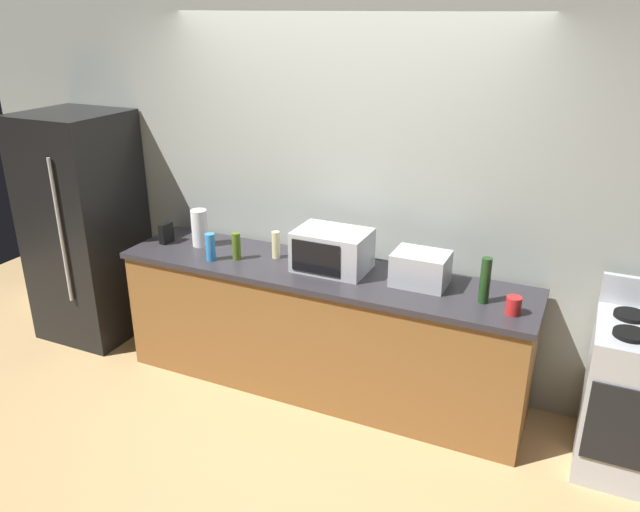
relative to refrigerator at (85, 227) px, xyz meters
name	(u,v)px	position (x,y,z in m)	size (l,w,h in m)	color
ground_plane	(295,416)	(2.05, -0.40, -0.90)	(8.00, 8.00, 0.00)	tan
back_wall	(345,189)	(2.05, 0.41, 0.45)	(6.40, 0.10, 2.70)	#9EA399
counter_run	(320,330)	(2.05, 0.00, -0.45)	(2.84, 0.64, 0.90)	brown
refrigerator	(85,227)	(0.00, 0.00, 0.00)	(0.72, 0.73, 1.80)	black
microwave	(332,250)	(2.12, 0.05, 0.13)	(0.48, 0.35, 0.27)	#B7BABF
toaster_oven	(421,269)	(2.71, 0.06, 0.10)	(0.34, 0.26, 0.21)	#B7BABF
paper_towel_roll	(200,228)	(1.07, 0.05, 0.13)	(0.12, 0.12, 0.27)	white
cordless_phone	(166,233)	(0.80, -0.01, 0.07)	(0.05, 0.11, 0.15)	black
bottle_wine	(485,280)	(3.13, -0.04, 0.14)	(0.06, 0.06, 0.28)	#1E3F19
bottle_hand_soap	(276,245)	(1.68, 0.07, 0.10)	(0.06, 0.06, 0.19)	beige
bottle_olive_oil	(236,246)	(1.45, -0.06, 0.09)	(0.06, 0.06, 0.19)	#4C6B19
bottle_spray_cleaner	(210,247)	(1.29, -0.15, 0.10)	(0.07, 0.07, 0.19)	#338CE5
mug_red	(513,306)	(3.31, -0.12, 0.05)	(0.09, 0.09, 0.11)	red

